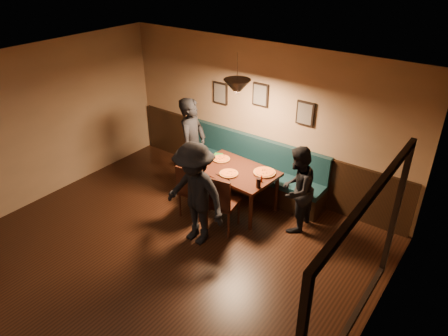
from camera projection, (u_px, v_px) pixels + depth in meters
name	position (u px, v px, depth m)	size (l,w,h in m)	color
floor	(126.00, 284.00, 5.90)	(7.00, 7.00, 0.00)	black
ceiling	(97.00, 95.00, 4.55)	(7.00, 7.00, 0.00)	silver
wall_back	(260.00, 118.00, 7.70)	(6.00, 6.00, 0.00)	#8C704F
wall_right	(340.00, 313.00, 3.67)	(7.00, 7.00, 0.00)	#8C704F
wainscot	(258.00, 161.00, 8.11)	(5.88, 0.06, 1.00)	black
booth_bench	(250.00, 166.00, 7.92)	(3.00, 0.60, 1.00)	#0F232D
window_frame	(358.00, 271.00, 4.00)	(0.06, 2.56, 1.86)	black
window_glass	(355.00, 269.00, 4.01)	(2.40, 2.40, 0.00)	black
picture_left	(220.00, 93.00, 8.00)	(0.32, 0.04, 0.42)	black
picture_center	(261.00, 95.00, 7.46)	(0.32, 0.04, 0.42)	black
picture_right	(305.00, 113.00, 7.07)	(0.32, 0.04, 0.42)	black
pendant_lamp	(237.00, 87.00, 6.55)	(0.44, 0.44, 0.25)	black
dining_table	(236.00, 188.00, 7.46)	(1.42, 0.91, 0.76)	#311C0D
chair_near_left	(194.00, 189.00, 7.19)	(0.45, 0.45, 1.01)	black
chair_near_right	(223.00, 201.00, 6.82)	(0.46, 0.46, 1.05)	#311B0D
diner_left	(193.00, 147.00, 7.66)	(0.69, 0.45, 1.88)	black
diner_right	(297.00, 190.00, 6.72)	(0.73, 0.57, 1.50)	black
diner_front	(195.00, 194.00, 6.38)	(1.11, 0.64, 1.72)	black
pizza_a	(221.00, 159.00, 7.59)	(0.32, 0.32, 0.04)	#C26624
pizza_b	(229.00, 173.00, 7.12)	(0.32, 0.32, 0.04)	orange
pizza_c	(264.00, 172.00, 7.15)	(0.39, 0.39, 0.04)	orange
soda_glass	(258.00, 183.00, 6.72)	(0.08, 0.08, 0.16)	black
tabasco_bottle	(262.00, 178.00, 6.88)	(0.03, 0.03, 0.13)	#982305
napkin_a	(218.00, 155.00, 7.77)	(0.15, 0.15, 0.01)	#1E7321
napkin_b	(200.00, 167.00, 7.35)	(0.14, 0.14, 0.01)	#1C6A1F
cutlery_set	(223.00, 177.00, 7.03)	(0.02, 0.21, 0.00)	silver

